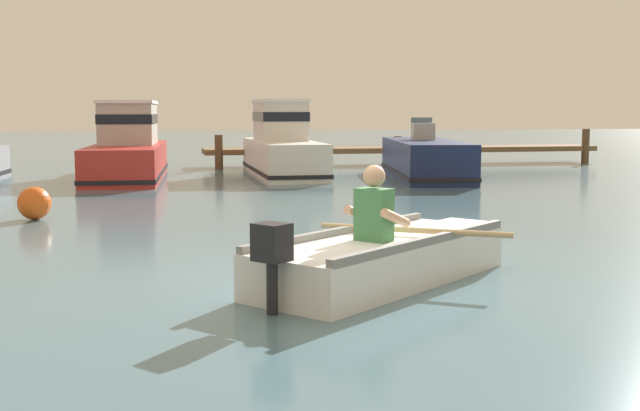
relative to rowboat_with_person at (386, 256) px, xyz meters
The scene contains 7 objects.
ground_plane 0.56m from the rowboat_with_person, 151.34° to the left, with size 120.00×120.00×0.00m, color slate.
wooden_dock 17.73m from the rowboat_with_person, 70.83° to the left, with size 12.74×1.64×1.13m.
rowboat_with_person is the anchor object (origin of this frame).
moored_boat_red 13.70m from the rowboat_with_person, 101.46° to the left, with size 2.17×6.06×1.97m.
moored_boat_white 13.62m from the rowboat_with_person, 84.56° to the left, with size 1.65×5.48×2.02m.
moored_boat_navy 12.73m from the rowboat_with_person, 68.27° to the left, with size 2.59×5.68×1.54m.
mooring_buoy 6.93m from the rowboat_with_person, 125.88° to the left, with size 0.52×0.52×0.52m, color #E55919.
Camera 1 is at (-1.94, -7.89, 1.72)m, focal length 45.06 mm.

